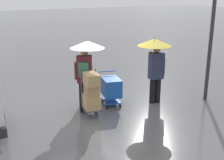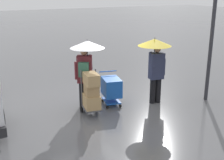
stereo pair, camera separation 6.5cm
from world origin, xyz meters
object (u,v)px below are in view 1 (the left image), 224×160
hand_dolly_boxes (91,92)px  shopping_cart_vendor (111,88)px  pedestrian_black_side (86,59)px  street_lamp (212,29)px  pedestrian_pink_side (155,56)px

hand_dolly_boxes → shopping_cart_vendor: bearing=-154.1°
pedestrian_black_side → street_lamp: bearing=161.4°
shopping_cart_vendor → pedestrian_black_side: size_ratio=0.47×
hand_dolly_boxes → pedestrian_pink_side: (-2.18, 0.07, 0.86)m
pedestrian_black_side → street_lamp: 4.08m
shopping_cart_vendor → pedestrian_pink_side: (-1.30, 0.50, 1.00)m
hand_dolly_boxes → street_lamp: street_lamp is taller
street_lamp → hand_dolly_boxes: bearing=-9.8°
pedestrian_black_side → hand_dolly_boxes: bearing=79.3°
shopping_cart_vendor → pedestrian_black_side: pedestrian_black_side is taller
shopping_cart_vendor → street_lamp: street_lamp is taller
pedestrian_pink_side → pedestrian_black_side: (2.07, -0.67, 0.00)m
pedestrian_pink_side → pedestrian_black_side: 2.17m
hand_dolly_boxes → pedestrian_black_side: (-0.11, -0.60, 0.86)m
hand_dolly_boxes → pedestrian_pink_side: pedestrian_pink_side is taller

